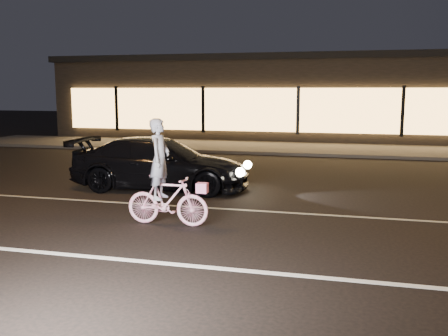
# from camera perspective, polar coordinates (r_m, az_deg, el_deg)

# --- Properties ---
(ground) EXTENTS (90.00, 90.00, 0.00)m
(ground) POSITION_cam_1_polar(r_m,az_deg,el_deg) (8.78, -2.02, -7.76)
(ground) COLOR black
(ground) RESTS_ON ground
(lane_stripe_near) EXTENTS (60.00, 0.12, 0.01)m
(lane_stripe_near) POSITION_cam_1_polar(r_m,az_deg,el_deg) (7.42, -5.34, -10.93)
(lane_stripe_near) COLOR silver
(lane_stripe_near) RESTS_ON ground
(lane_stripe_far) EXTENTS (60.00, 0.10, 0.01)m
(lane_stripe_far) POSITION_cam_1_polar(r_m,az_deg,el_deg) (10.64, 1.02, -4.74)
(lane_stripe_far) COLOR gray
(lane_stripe_far) RESTS_ON ground
(sidewalk) EXTENTS (30.00, 4.00, 0.12)m
(sidewalk) POSITION_cam_1_polar(r_m,az_deg,el_deg) (21.34, 7.86, 2.23)
(sidewalk) COLOR #383533
(sidewalk) RESTS_ON ground
(storefront) EXTENTS (25.40, 8.42, 4.20)m
(storefront) POSITION_cam_1_polar(r_m,az_deg,el_deg) (27.14, 9.41, 8.03)
(storefront) COLOR black
(storefront) RESTS_ON ground
(cyclist) EXTENTS (1.59, 0.55, 2.00)m
(cyclist) POSITION_cam_1_polar(r_m,az_deg,el_deg) (9.36, -6.73, -2.26)
(cyclist) COLOR #F24683
(cyclist) RESTS_ON ground
(sedan) EXTENTS (4.62, 2.09, 1.31)m
(sedan) POSITION_cam_1_polar(r_m,az_deg,el_deg) (12.82, -7.27, 0.50)
(sedan) COLOR black
(sedan) RESTS_ON ground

